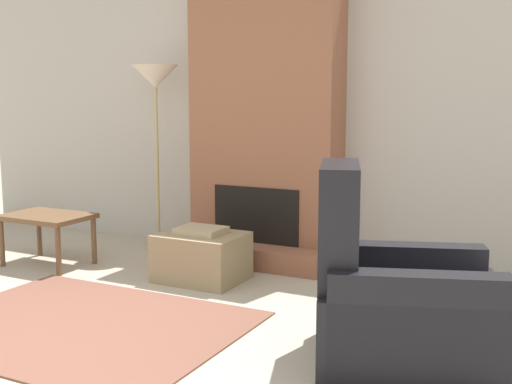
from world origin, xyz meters
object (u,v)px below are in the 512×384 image
at_px(ottoman, 201,256).
at_px(side_table, 47,221).
at_px(floor_lamp_left, 155,85).
at_px(armchair, 395,307).

xyz_separation_m(ottoman, side_table, (-1.41, -0.20, 0.19)).
height_order(side_table, floor_lamp_left, floor_lamp_left).
xyz_separation_m(ottoman, floor_lamp_left, (-0.90, 0.69, 1.34)).
height_order(armchair, side_table, armchair).
distance_m(ottoman, armchair, 1.96).
bearing_deg(floor_lamp_left, ottoman, -37.54).
distance_m(armchair, side_table, 3.23).
relative_size(side_table, floor_lamp_left, 0.42).
bearing_deg(floor_lamp_left, side_table, -119.72).
bearing_deg(side_table, ottoman, 8.07).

